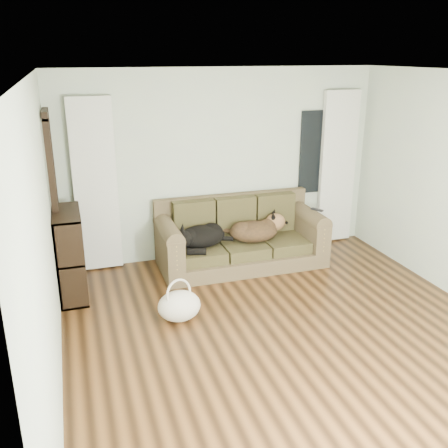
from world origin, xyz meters
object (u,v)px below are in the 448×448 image
object	(u,v)px
bookshelf	(70,256)
tote_bag	(179,307)
sofa	(241,234)
dog_shepherd	(256,230)
dog_black_lab	(199,238)

from	to	relation	value
bookshelf	tote_bag	bearing A→B (deg)	-35.68
sofa	tote_bag	world-z (taller)	sofa
tote_bag	bookshelf	bearing A→B (deg)	137.10
sofa	bookshelf	world-z (taller)	bookshelf
dog_shepherd	bookshelf	size ratio (longest dim) A/B	0.65
dog_black_lab	dog_shepherd	distance (m)	0.80
dog_shepherd	tote_bag	size ratio (longest dim) A/B	1.45
dog_black_lab	bookshelf	bearing A→B (deg)	177.23
dog_shepherd	bookshelf	world-z (taller)	bookshelf
dog_black_lab	tote_bag	xyz separation A→B (m)	(-0.54, -1.18, -0.32)
sofa	dog_shepherd	size ratio (longest dim) A/B	3.25
dog_black_lab	dog_shepherd	xyz separation A→B (m)	(0.80, 0.01, 0.01)
bookshelf	dog_black_lab	bearing A→B (deg)	13.53
dog_shepherd	tote_bag	distance (m)	1.83
sofa	bookshelf	distance (m)	2.24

